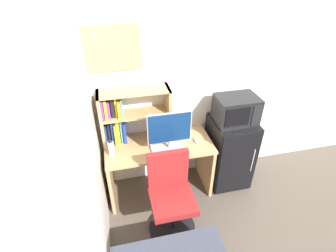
{
  "coord_description": "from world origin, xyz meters",
  "views": [
    {
      "loc": [
        -1.37,
        -2.54,
        2.5
      ],
      "look_at": [
        -0.85,
        -0.31,
        0.97
      ],
      "focal_mm": 27.62,
      "sensor_mm": 36.0,
      "label": 1
    }
  ],
  "objects_px": {
    "microwave": "(236,110)",
    "monitor": "(170,130)",
    "water_bottle": "(111,149)",
    "wall_corkboard": "(108,49)",
    "computer_mouse": "(197,141)",
    "desk_chair": "(171,200)",
    "keyboard": "(168,146)",
    "mini_fridge": "(229,152)",
    "hutch_bookshelf": "(124,116)"
  },
  "relations": [
    {
      "from": "microwave",
      "to": "wall_corkboard",
      "type": "distance_m",
      "value": 1.5
    },
    {
      "from": "monitor",
      "to": "desk_chair",
      "type": "bearing_deg",
      "value": -101.21
    },
    {
      "from": "computer_mouse",
      "to": "water_bottle",
      "type": "relative_size",
      "value": 0.49
    },
    {
      "from": "computer_mouse",
      "to": "microwave",
      "type": "bearing_deg",
      "value": 7.15
    },
    {
      "from": "keyboard",
      "to": "mini_fridge",
      "type": "height_order",
      "value": "mini_fridge"
    },
    {
      "from": "water_bottle",
      "to": "wall_corkboard",
      "type": "xyz_separation_m",
      "value": [
        0.1,
        0.34,
        0.93
      ]
    },
    {
      "from": "hutch_bookshelf",
      "to": "water_bottle",
      "type": "relative_size",
      "value": 4.06
    },
    {
      "from": "microwave",
      "to": "desk_chair",
      "type": "xyz_separation_m",
      "value": [
        -0.87,
        -0.53,
        -0.65
      ]
    },
    {
      "from": "hutch_bookshelf",
      "to": "computer_mouse",
      "type": "xyz_separation_m",
      "value": [
        0.77,
        -0.22,
        -0.3
      ]
    },
    {
      "from": "computer_mouse",
      "to": "wall_corkboard",
      "type": "distance_m",
      "value": 1.35
    },
    {
      "from": "keyboard",
      "to": "microwave",
      "type": "height_order",
      "value": "microwave"
    },
    {
      "from": "mini_fridge",
      "to": "microwave",
      "type": "distance_m",
      "value": 0.6
    },
    {
      "from": "keyboard",
      "to": "water_bottle",
      "type": "relative_size",
      "value": 2.03
    },
    {
      "from": "keyboard",
      "to": "desk_chair",
      "type": "relative_size",
      "value": 0.41
    },
    {
      "from": "hutch_bookshelf",
      "to": "water_bottle",
      "type": "xyz_separation_m",
      "value": [
        -0.18,
        -0.24,
        -0.23
      ]
    },
    {
      "from": "hutch_bookshelf",
      "to": "monitor",
      "type": "bearing_deg",
      "value": -31.47
    },
    {
      "from": "mini_fridge",
      "to": "wall_corkboard",
      "type": "height_order",
      "value": "wall_corkboard"
    },
    {
      "from": "monitor",
      "to": "wall_corkboard",
      "type": "distance_m",
      "value": 1.0
    },
    {
      "from": "water_bottle",
      "to": "wall_corkboard",
      "type": "height_order",
      "value": "wall_corkboard"
    },
    {
      "from": "hutch_bookshelf",
      "to": "wall_corkboard",
      "type": "height_order",
      "value": "wall_corkboard"
    },
    {
      "from": "monitor",
      "to": "desk_chair",
      "type": "xyz_separation_m",
      "value": [
        -0.08,
        -0.42,
        -0.57
      ]
    },
    {
      "from": "hutch_bookshelf",
      "to": "desk_chair",
      "type": "height_order",
      "value": "hutch_bookshelf"
    },
    {
      "from": "water_bottle",
      "to": "desk_chair",
      "type": "relative_size",
      "value": 0.2
    },
    {
      "from": "computer_mouse",
      "to": "desk_chair",
      "type": "relative_size",
      "value": 0.1
    },
    {
      "from": "computer_mouse",
      "to": "microwave",
      "type": "xyz_separation_m",
      "value": [
        0.46,
        0.06,
        0.31
      ]
    },
    {
      "from": "computer_mouse",
      "to": "desk_chair",
      "type": "bearing_deg",
      "value": -130.96
    },
    {
      "from": "computer_mouse",
      "to": "wall_corkboard",
      "type": "xyz_separation_m",
      "value": [
        -0.84,
        0.32,
        1.0
      ]
    },
    {
      "from": "microwave",
      "to": "monitor",
      "type": "bearing_deg",
      "value": -172.19
    },
    {
      "from": "mini_fridge",
      "to": "desk_chair",
      "type": "distance_m",
      "value": 1.02
    },
    {
      "from": "hutch_bookshelf",
      "to": "wall_corkboard",
      "type": "distance_m",
      "value": 0.71
    },
    {
      "from": "keyboard",
      "to": "wall_corkboard",
      "type": "xyz_separation_m",
      "value": [
        -0.5,
        0.34,
        1.01
      ]
    },
    {
      "from": "monitor",
      "to": "microwave",
      "type": "distance_m",
      "value": 0.8
    },
    {
      "from": "keyboard",
      "to": "wall_corkboard",
      "type": "height_order",
      "value": "wall_corkboard"
    },
    {
      "from": "computer_mouse",
      "to": "desk_chair",
      "type": "distance_m",
      "value": 0.71
    },
    {
      "from": "mini_fridge",
      "to": "hutch_bookshelf",
      "type": "bearing_deg",
      "value": 172.4
    },
    {
      "from": "monitor",
      "to": "keyboard",
      "type": "relative_size",
      "value": 1.24
    },
    {
      "from": "hutch_bookshelf",
      "to": "mini_fridge",
      "type": "distance_m",
      "value": 1.37
    },
    {
      "from": "wall_corkboard",
      "to": "keyboard",
      "type": "bearing_deg",
      "value": -34.23
    },
    {
      "from": "keyboard",
      "to": "microwave",
      "type": "distance_m",
      "value": 0.86
    },
    {
      "from": "water_bottle",
      "to": "wall_corkboard",
      "type": "distance_m",
      "value": 1.0
    },
    {
      "from": "hutch_bookshelf",
      "to": "wall_corkboard",
      "type": "bearing_deg",
      "value": 125.72
    },
    {
      "from": "monitor",
      "to": "water_bottle",
      "type": "bearing_deg",
      "value": 176.87
    },
    {
      "from": "computer_mouse",
      "to": "mini_fridge",
      "type": "bearing_deg",
      "value": 6.78
    },
    {
      "from": "mini_fridge",
      "to": "microwave",
      "type": "bearing_deg",
      "value": 89.79
    },
    {
      "from": "microwave",
      "to": "hutch_bookshelf",
      "type": "bearing_deg",
      "value": 172.54
    },
    {
      "from": "water_bottle",
      "to": "microwave",
      "type": "relative_size",
      "value": 0.41
    },
    {
      "from": "hutch_bookshelf",
      "to": "water_bottle",
      "type": "bearing_deg",
      "value": -126.88
    },
    {
      "from": "hutch_bookshelf",
      "to": "keyboard",
      "type": "distance_m",
      "value": 0.58
    },
    {
      "from": "monitor",
      "to": "keyboard",
      "type": "bearing_deg",
      "value": 108.46
    },
    {
      "from": "monitor",
      "to": "computer_mouse",
      "type": "relative_size",
      "value": 5.19
    }
  ]
}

